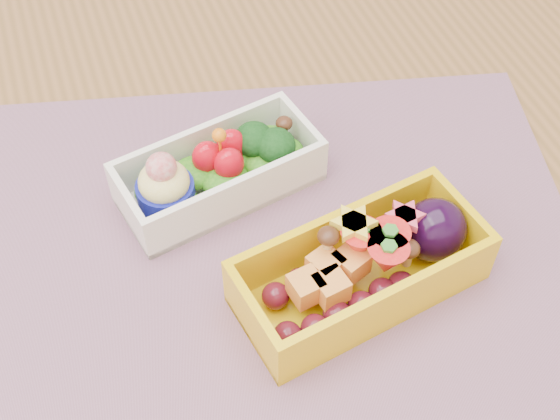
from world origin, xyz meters
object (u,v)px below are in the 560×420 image
object	(u,v)px
placemat	(273,248)
bento_white	(218,171)
bento_yellow	(366,266)
table	(241,293)

from	to	relation	value
placemat	bento_white	xyz separation A→B (m)	(-0.02, 0.07, 0.02)
bento_yellow	bento_white	bearing A→B (deg)	109.97
bento_white	bento_yellow	size ratio (longest dim) A/B	0.90
placemat	bento_yellow	world-z (taller)	bento_yellow
table	placemat	xyz separation A→B (m)	(0.02, -0.03, 0.10)
bento_white	bento_yellow	bearing A→B (deg)	-71.72
table	bento_yellow	world-z (taller)	bento_yellow
bento_white	bento_yellow	xyz separation A→B (m)	(0.07, -0.13, 0.00)
bento_white	bento_yellow	world-z (taller)	bento_white
table	placemat	bearing A→B (deg)	-57.69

